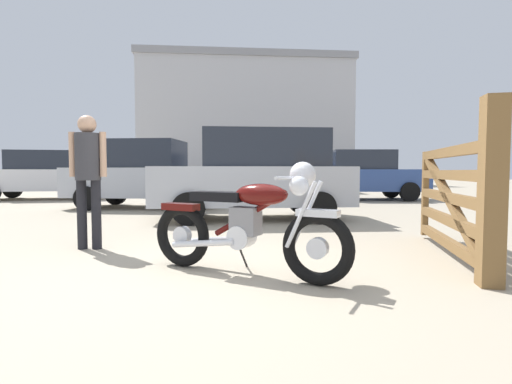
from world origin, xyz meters
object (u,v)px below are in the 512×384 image
timber_gate (457,196)px  bystander (88,167)px  blue_hatchback_right (360,175)px  pale_sedan_back (142,173)px  dark_sedan_left (303,172)px  white_estate_far (256,174)px  vintage_motorcycle (250,223)px  silver_sedan_mid (44,175)px

timber_gate → bystander: bystander is taller
blue_hatchback_right → pale_sedan_back: bearing=-155.9°
timber_gate → dark_sedan_left: size_ratio=0.63×
white_estate_far → vintage_motorcycle: bearing=84.3°
white_estate_far → pale_sedan_back: size_ratio=0.98×
white_estate_far → blue_hatchback_right: bearing=-128.6°
vintage_motorcycle → dark_sedan_left: dark_sedan_left is taller
blue_hatchback_right → timber_gate: bearing=-98.7°
timber_gate → dark_sedan_left: 13.26m
vintage_motorcycle → blue_hatchback_right: (3.90, 9.52, 0.34)m
blue_hatchback_right → white_estate_far: bearing=-123.4°
pale_sedan_back → blue_hatchback_right: bearing=28.9°
white_estate_far → pale_sedan_back: (-2.95, 2.54, 0.00)m
bystander → white_estate_far: 3.67m
pale_sedan_back → blue_hatchback_right: pale_sedan_back is taller
vintage_motorcycle → bystander: size_ratio=1.13×
white_estate_far → silver_sedan_mid: (-7.17, 5.81, -0.08)m
blue_hatchback_right → dark_sedan_left: size_ratio=1.07×
timber_gate → blue_hatchback_right: 9.20m
silver_sedan_mid → timber_gate: bearing=-55.6°
bystander → blue_hatchback_right: bearing=-34.0°
white_estate_far → silver_sedan_mid: 9.23m
vintage_motorcycle → white_estate_far: size_ratio=0.47×
bystander → blue_hatchback_right: blue_hatchback_right is taller
vintage_motorcycle → dark_sedan_left: (2.59, 13.73, 0.43)m
timber_gate → blue_hatchback_right: bearing=2.5°
timber_gate → bystander: (-4.21, 0.80, 0.32)m
vintage_motorcycle → pale_sedan_back: bearing=141.5°
white_estate_far → blue_hatchback_right: (3.73, 5.28, -0.08)m
white_estate_far → silver_sedan_mid: white_estate_far is taller
timber_gate → white_estate_far: size_ratio=0.63×
timber_gate → white_estate_far: 4.29m
silver_sedan_mid → blue_hatchback_right: size_ratio=1.04×
vintage_motorcycle → bystander: (-1.99, 1.27, 0.53)m
bystander → pale_sedan_back: pale_sedan_back is taller
timber_gate → dark_sedan_left: (0.36, 13.25, 0.21)m
vintage_motorcycle → bystander: bystander is taller
timber_gate → dark_sedan_left: dark_sedan_left is taller
white_estate_far → dark_sedan_left: 9.79m
pale_sedan_back → dark_sedan_left: 8.77m
vintage_motorcycle → pale_sedan_back: (-2.77, 6.78, 0.43)m
pale_sedan_back → silver_sedan_mid: 5.34m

